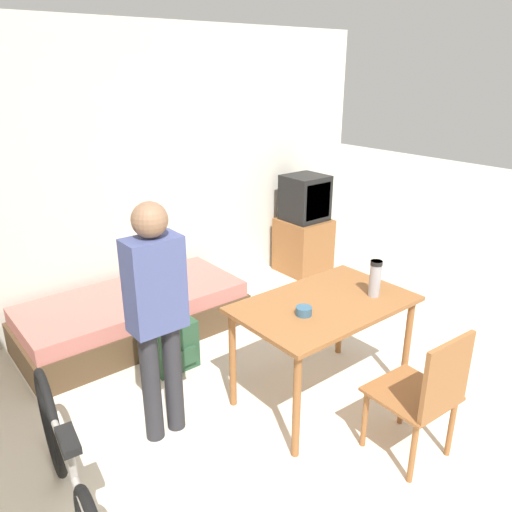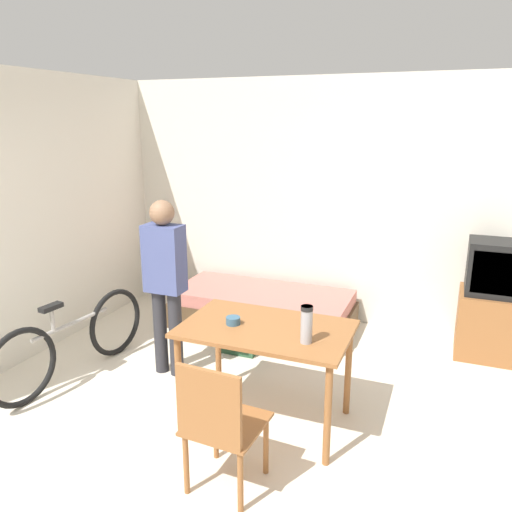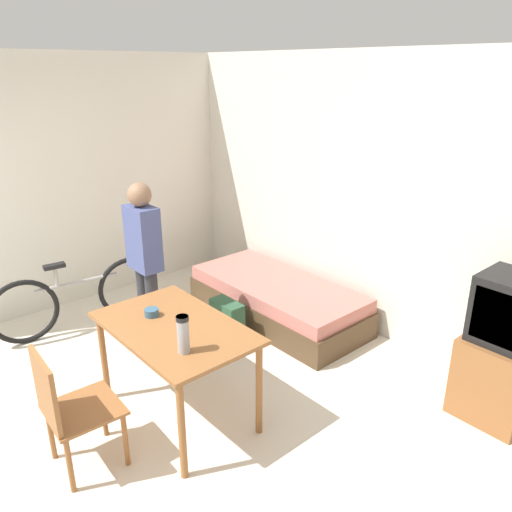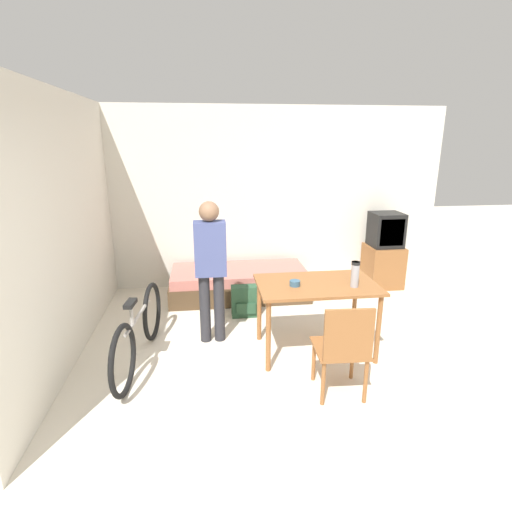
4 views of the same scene
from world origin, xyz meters
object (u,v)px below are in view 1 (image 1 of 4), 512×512
(tv, at_px, (304,228))
(backpack, at_px, (175,347))
(daybed, at_px, (134,316))
(thermos_flask, at_px, (375,277))
(wooden_chair, at_px, (427,392))
(dining_table, at_px, (324,314))
(bicycle, at_px, (70,480))
(person_standing, at_px, (157,308))
(mate_bowl, at_px, (304,311))

(tv, xyz_separation_m, backpack, (-2.25, -0.87, -0.33))
(daybed, height_order, thermos_flask, thermos_flask)
(wooden_chair, bearing_deg, dining_table, 90.93)
(backpack, bearing_deg, thermos_flask, -48.39)
(bicycle, bearing_deg, thermos_flask, -3.72)
(tv, bearing_deg, daybed, -175.77)
(dining_table, bearing_deg, tv, 49.21)
(dining_table, distance_m, person_standing, 1.18)
(tv, distance_m, mate_bowl, 2.65)
(thermos_flask, bearing_deg, bicycle, 176.28)
(dining_table, relative_size, backpack, 3.03)
(daybed, relative_size, backpack, 4.84)
(person_standing, xyz_separation_m, mate_bowl, (0.84, -0.42, -0.12))
(daybed, height_order, wooden_chair, wooden_chair)
(daybed, relative_size, bicycle, 1.16)
(daybed, xyz_separation_m, backpack, (0.02, -0.70, -0.00))
(tv, height_order, bicycle, tv)
(backpack, bearing_deg, bicycle, -140.15)
(dining_table, xyz_separation_m, thermos_flask, (0.35, -0.15, 0.24))
(dining_table, xyz_separation_m, backpack, (-0.65, 0.98, -0.48))
(tv, relative_size, dining_table, 0.93)
(person_standing, relative_size, mate_bowl, 14.93)
(dining_table, height_order, bicycle, dining_table)
(dining_table, relative_size, bicycle, 0.73)
(dining_table, distance_m, mate_bowl, 0.28)
(person_standing, height_order, thermos_flask, person_standing)
(tv, xyz_separation_m, person_standing, (-2.68, -1.47, 0.39))
(daybed, height_order, bicycle, bicycle)
(mate_bowl, distance_m, backpack, 1.26)
(backpack, bearing_deg, tv, 21.08)
(person_standing, xyz_separation_m, thermos_flask, (1.43, -0.53, -0.00))
(backpack, bearing_deg, wooden_chair, -69.87)
(wooden_chair, bearing_deg, mate_bowl, 108.05)
(mate_bowl, bearing_deg, person_standing, 153.25)
(daybed, bearing_deg, mate_bowl, -76.08)
(tv, relative_size, person_standing, 0.72)
(dining_table, relative_size, person_standing, 0.78)
(mate_bowl, bearing_deg, wooden_chair, -71.95)
(wooden_chair, height_order, person_standing, person_standing)
(tv, distance_m, person_standing, 3.08)
(wooden_chair, relative_size, bicycle, 0.53)
(thermos_flask, distance_m, mate_bowl, 0.61)
(wooden_chair, distance_m, mate_bowl, 0.89)
(mate_bowl, bearing_deg, tv, 45.80)
(bicycle, distance_m, thermos_flask, 2.26)
(tv, relative_size, wooden_chair, 1.28)
(dining_table, bearing_deg, backpack, 123.64)
(wooden_chair, xyz_separation_m, backpack, (-0.67, 1.82, -0.30))
(daybed, bearing_deg, person_standing, -107.71)
(wooden_chair, bearing_deg, bicycle, 155.69)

